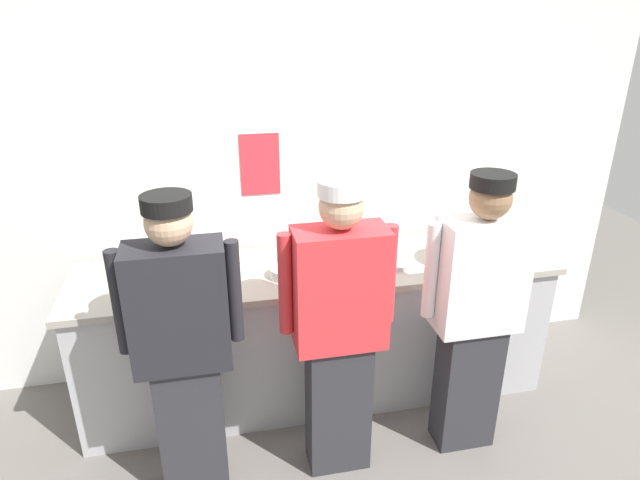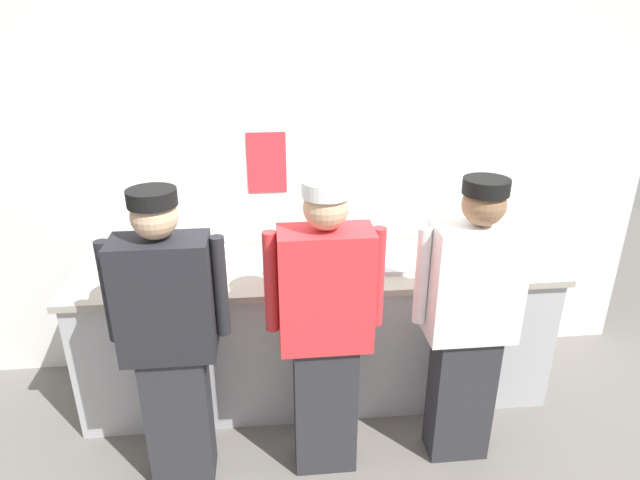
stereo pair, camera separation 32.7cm
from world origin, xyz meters
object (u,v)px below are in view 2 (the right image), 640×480
(squeeze_bottle_primary, at_px, (323,257))
(ramekin_orange_sauce, at_px, (299,251))
(sheet_tray, at_px, (378,262))
(chef_near_left, at_px, (170,337))
(plate_stack_rear, at_px, (284,270))
(ramekin_yellow_sauce, at_px, (200,278))
(chef_far_right, at_px, (469,319))
(chefs_knife, at_px, (159,272))
(ramekin_red_sauce, at_px, (335,275))
(mixing_bowl_steel, at_px, (457,259))
(ramekin_green_sauce, at_px, (467,245))
(plate_stack_front, at_px, (222,256))
(chef_center, at_px, (325,327))

(squeeze_bottle_primary, xyz_separation_m, ramekin_orange_sauce, (-0.13, 0.27, -0.07))
(sheet_tray, distance_m, squeeze_bottle_primary, 0.37)
(chef_near_left, distance_m, plate_stack_rear, 0.80)
(plate_stack_rear, xyz_separation_m, ramekin_yellow_sauce, (-0.49, -0.04, -0.01))
(chef_far_right, height_order, chefs_knife, chef_far_right)
(chef_near_left, distance_m, chef_far_right, 1.54)
(ramekin_orange_sauce, height_order, ramekin_red_sauce, ramekin_orange_sauce)
(ramekin_yellow_sauce, bearing_deg, chefs_knife, 151.34)
(mixing_bowl_steel, xyz_separation_m, chefs_knife, (-1.80, 0.11, -0.05))
(plate_stack_rear, height_order, mixing_bowl_steel, mixing_bowl_steel)
(chef_near_left, bearing_deg, ramekin_orange_sauce, 49.73)
(sheet_tray, height_order, ramekin_green_sauce, ramekin_green_sauce)
(squeeze_bottle_primary, bearing_deg, chef_near_left, -145.82)
(plate_stack_front, height_order, chefs_knife, plate_stack_front)
(chef_center, height_order, squeeze_bottle_primary, chef_center)
(chef_center, xyz_separation_m, chefs_knife, (-0.93, 0.64, 0.04))
(chef_far_right, distance_m, chefs_knife, 1.81)
(chefs_knife, bearing_deg, plate_stack_rear, -7.45)
(ramekin_orange_sauce, bearing_deg, chef_center, -84.66)
(ramekin_green_sauce, bearing_deg, squeeze_bottle_primary, -165.63)
(plate_stack_front, xyz_separation_m, ramekin_green_sauce, (1.60, 0.05, -0.01))
(plate_stack_front, height_order, ramekin_green_sauce, plate_stack_front)
(ramekin_yellow_sauce, bearing_deg, plate_stack_front, 67.86)
(plate_stack_front, bearing_deg, ramekin_green_sauce, 1.84)
(chef_near_left, xyz_separation_m, sheet_tray, (1.18, 0.63, 0.06))
(squeeze_bottle_primary, xyz_separation_m, ramekin_green_sauce, (0.98, 0.25, -0.07))
(plate_stack_front, xyz_separation_m, ramekin_yellow_sauce, (-0.11, -0.27, -0.01))
(chef_center, bearing_deg, chef_near_left, 179.74)
(chef_near_left, relative_size, chef_center, 0.99)
(ramekin_orange_sauce, relative_size, ramekin_red_sauce, 0.95)
(squeeze_bottle_primary, relative_size, ramekin_yellow_sauce, 2.25)
(sheet_tray, bearing_deg, mixing_bowl_steel, -12.45)
(mixing_bowl_steel, bearing_deg, chef_near_left, -162.12)
(chef_far_right, height_order, mixing_bowl_steel, chef_far_right)
(mixing_bowl_steel, bearing_deg, plate_stack_front, 170.80)
(chefs_knife, bearing_deg, chef_far_right, -20.26)
(chef_center, xyz_separation_m, ramekin_orange_sauce, (-0.08, 0.83, 0.06))
(ramekin_green_sauce, bearing_deg, chefs_knife, -174.87)
(chef_center, height_order, ramekin_orange_sauce, chef_center)
(chef_center, bearing_deg, plate_stack_rear, 108.90)
(plate_stack_front, distance_m, plate_stack_rear, 0.44)
(chef_far_right, xyz_separation_m, squeeze_bottle_primary, (-0.72, 0.55, 0.14))
(ramekin_green_sauce, height_order, ramekin_yellow_sauce, ramekin_yellow_sauce)
(ramekin_green_sauce, bearing_deg, chef_far_right, -108.46)
(mixing_bowl_steel, xyz_separation_m, ramekin_yellow_sauce, (-1.54, -0.04, -0.04))
(mixing_bowl_steel, bearing_deg, squeeze_bottle_primary, 177.84)
(squeeze_bottle_primary, distance_m, ramekin_yellow_sauce, 0.73)
(squeeze_bottle_primary, bearing_deg, ramekin_yellow_sauce, -174.69)
(ramekin_red_sauce, bearing_deg, plate_stack_front, 155.98)
(chefs_knife, bearing_deg, plate_stack_front, 18.68)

